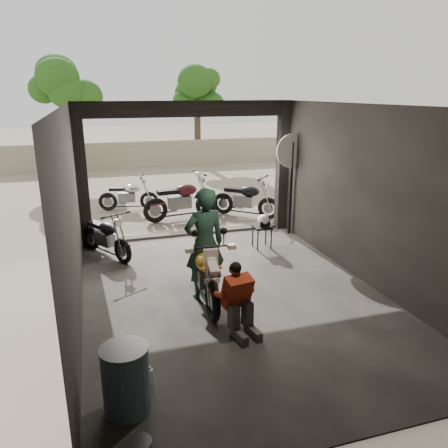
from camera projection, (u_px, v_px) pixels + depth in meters
ground at (233, 296)px, 7.57m from camera, size 80.00×80.00×0.00m
garage at (224, 217)px, 7.70m from camera, size 7.00×7.13×3.20m
boundary_wall at (139, 154)px, 20.20m from camera, size 18.00×0.30×1.20m
tree_left at (61, 75)px, 17.00m from camera, size 2.20×2.20×5.60m
tree_right at (197, 88)px, 20.12m from camera, size 2.20×2.20×5.00m
main_bike at (204, 268)px, 7.23m from camera, size 0.83×1.82×1.19m
left_bike at (105, 233)px, 9.24m from camera, size 1.31×1.63×1.03m
outside_bike_a at (128, 193)px, 12.87m from camera, size 1.62×0.92×1.03m
outside_bike_b at (181, 197)px, 11.91m from camera, size 2.00×1.08×1.28m
outside_bike_c at (245, 196)px, 12.19m from camera, size 1.77×1.68×1.17m
rider at (205, 244)px, 7.25m from camera, size 0.76×0.55×1.93m
mechanic at (241, 302)px, 6.24m from camera, size 0.65×0.80×1.03m
stool at (262, 229)px, 9.72m from camera, size 0.38×0.38×0.53m
helmet at (263, 220)px, 9.71m from camera, size 0.27×0.28×0.25m
oil_drum at (126, 381)px, 4.73m from camera, size 0.60×0.60×0.79m
sign_post at (292, 167)px, 10.37m from camera, size 0.82×0.08×2.47m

